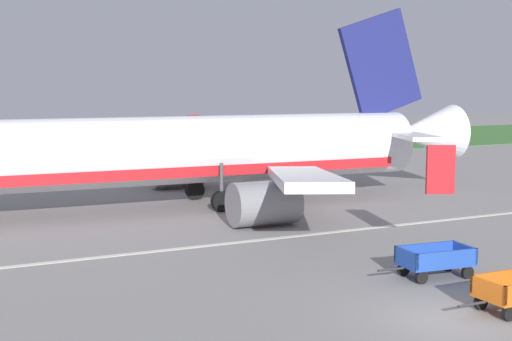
# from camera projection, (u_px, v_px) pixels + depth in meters

# --- Properties ---
(ground_plane) EXTENTS (220.00, 220.00, 0.00)m
(ground_plane) POSITION_uv_depth(u_px,v_px,m) (447.00, 320.00, 20.32)
(ground_plane) COLOR gray
(grass_strip) EXTENTS (220.00, 28.00, 0.06)m
(grass_strip) POSITION_uv_depth(u_px,v_px,m) (58.00, 151.00, 71.71)
(grass_strip) COLOR #3D7033
(grass_strip) RESTS_ON ground
(apron_stripe) EXTENTS (120.00, 0.36, 0.01)m
(apron_stripe) POSITION_uv_depth(u_px,v_px,m) (262.00, 240.00, 30.84)
(apron_stripe) COLOR silver
(apron_stripe) RESTS_ON ground
(airplane) EXTENTS (37.62, 30.27, 11.34)m
(airplane) POSITION_uv_depth(u_px,v_px,m) (182.00, 152.00, 38.76)
(airplane) COLOR silver
(airplane) RESTS_ON ground
(baggage_cart_third_in_row) EXTENTS (3.61, 1.64, 1.07)m
(baggage_cart_third_in_row) POSITION_uv_depth(u_px,v_px,m) (435.00, 260.00, 24.83)
(baggage_cart_third_in_row) COLOR #234CB2
(baggage_cart_third_in_row) RESTS_ON ground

